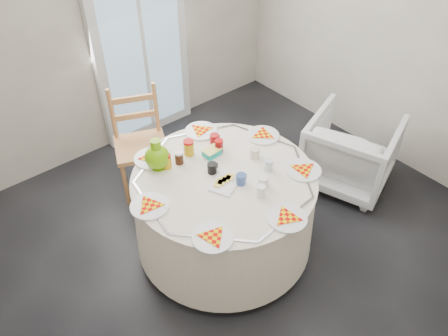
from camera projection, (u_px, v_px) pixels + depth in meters
floor at (243, 256)px, 3.46m from camera, size 4.00×4.00×0.00m
wall_back at (94, 20)px, 3.78m from camera, size 4.00×0.02×2.60m
wall_right at (429, 32)px, 3.59m from camera, size 0.02×4.00×2.60m
glass_door at (140, 37)px, 4.11m from camera, size 1.00×0.08×2.10m
table at (224, 210)px, 3.32m from camera, size 1.36×1.36×0.69m
wooden_chair at (141, 147)px, 3.77m from camera, size 0.57×0.56×0.98m
armchair at (352, 147)px, 3.90m from camera, size 0.88×0.91×0.75m
place_settings at (224, 171)px, 3.07m from camera, size 1.68×1.68×0.03m
jar_cluster at (192, 149)px, 3.18m from camera, size 0.51×0.34×0.14m
butter_tub at (212, 148)px, 3.25m from camera, size 0.14×0.10×0.05m
green_pitcher at (156, 151)px, 3.08m from camera, size 0.18×0.18×0.23m
cheese_platter at (226, 177)px, 3.02m from camera, size 0.30×0.25×0.03m
mugs_glasses at (242, 161)px, 3.09m from camera, size 0.62×0.62×0.10m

